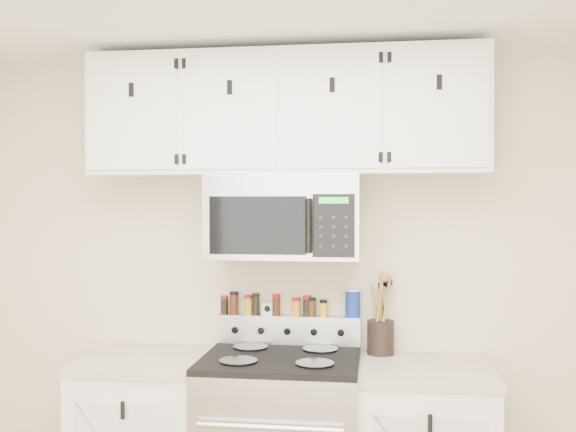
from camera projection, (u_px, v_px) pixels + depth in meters
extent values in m
cube|color=beige|center=(289.00, 286.00, 3.44)|extent=(3.50, 0.01, 2.50)
cube|color=black|center=(281.00, 359.00, 3.13)|extent=(0.76, 0.65, 0.03)
cube|color=#B7B7BA|center=(289.00, 329.00, 3.41)|extent=(0.76, 0.08, 0.15)
cylinder|color=black|center=(238.00, 361.00, 3.00)|extent=(0.18, 0.18, 0.01)
cylinder|color=black|center=(315.00, 364.00, 2.96)|extent=(0.18, 0.18, 0.01)
cylinder|color=black|center=(251.00, 347.00, 3.30)|extent=(0.18, 0.18, 0.01)
cylinder|color=black|center=(320.00, 349.00, 3.25)|extent=(0.18, 0.18, 0.01)
cube|color=tan|center=(147.00, 360.00, 3.25)|extent=(0.64, 0.62, 0.04)
cube|color=tan|center=(424.00, 370.00, 3.06)|extent=(0.64, 0.62, 0.04)
cube|color=#9E9EA3|center=(285.00, 216.00, 3.25)|extent=(0.76, 0.38, 0.42)
cube|color=#B7B7BA|center=(279.00, 181.00, 3.05)|extent=(0.73, 0.01, 0.08)
cube|color=black|center=(257.00, 225.00, 3.07)|extent=(0.47, 0.01, 0.28)
cube|color=black|center=(334.00, 226.00, 3.02)|extent=(0.20, 0.01, 0.30)
cylinder|color=black|center=(309.00, 226.00, 3.00)|extent=(0.03, 0.03, 0.26)
cube|color=white|center=(285.00, 114.00, 3.27)|extent=(2.00, 0.33, 0.62)
cube|color=white|center=(132.00, 112.00, 3.20)|extent=(0.46, 0.01, 0.57)
cube|color=black|center=(131.00, 90.00, 3.19)|extent=(0.02, 0.01, 0.07)
cube|color=white|center=(230.00, 110.00, 3.13)|extent=(0.46, 0.01, 0.57)
cube|color=black|center=(230.00, 87.00, 3.12)|extent=(0.03, 0.01, 0.07)
cube|color=white|center=(332.00, 108.00, 3.06)|extent=(0.46, 0.01, 0.57)
cube|color=black|center=(332.00, 85.00, 3.05)|extent=(0.03, 0.01, 0.07)
cube|color=white|center=(439.00, 106.00, 3.00)|extent=(0.46, 0.01, 0.57)
cube|color=black|center=(439.00, 82.00, 2.99)|extent=(0.02, 0.01, 0.07)
cylinder|color=black|center=(381.00, 337.00, 3.30)|extent=(0.14, 0.14, 0.17)
cylinder|color=olive|center=(381.00, 312.00, 3.29)|extent=(0.02, 0.02, 0.32)
cylinder|color=olive|center=(385.00, 310.00, 3.28)|extent=(0.02, 0.02, 0.34)
cylinder|color=olive|center=(376.00, 314.00, 3.31)|extent=(0.02, 0.02, 0.30)
cylinder|color=black|center=(383.00, 312.00, 3.32)|extent=(0.02, 0.02, 0.31)
cylinder|color=olive|center=(378.00, 311.00, 3.27)|extent=(0.02, 0.02, 0.33)
cube|color=white|center=(268.00, 309.00, 3.42)|extent=(0.06, 0.06, 0.07)
cylinder|color=navy|center=(353.00, 304.00, 3.36)|extent=(0.08, 0.08, 0.14)
cylinder|color=white|center=(353.00, 290.00, 3.36)|extent=(0.08, 0.08, 0.01)
cylinder|color=black|center=(224.00, 306.00, 3.45)|extent=(0.04, 0.04, 0.08)
cylinder|color=#AE0D12|center=(224.00, 297.00, 3.45)|extent=(0.04, 0.04, 0.02)
cylinder|color=#452010|center=(234.00, 304.00, 3.45)|extent=(0.05, 0.05, 0.11)
cylinder|color=black|center=(234.00, 293.00, 3.45)|extent=(0.05, 0.05, 0.02)
cylinder|color=orange|center=(248.00, 306.00, 3.44)|extent=(0.04, 0.04, 0.09)
cylinder|color=#B40D19|center=(248.00, 297.00, 3.44)|extent=(0.04, 0.04, 0.02)
cylinder|color=black|center=(256.00, 306.00, 3.43)|extent=(0.04, 0.04, 0.10)
cylinder|color=black|center=(256.00, 295.00, 3.43)|extent=(0.04, 0.04, 0.02)
cylinder|color=#401E0F|center=(276.00, 306.00, 3.42)|extent=(0.04, 0.04, 0.10)
cylinder|color=#A90D14|center=(276.00, 296.00, 3.42)|extent=(0.04, 0.04, 0.02)
cylinder|color=orange|center=(296.00, 308.00, 3.40)|extent=(0.04, 0.04, 0.08)
cylinder|color=#AC0D0D|center=(296.00, 299.00, 3.40)|extent=(0.04, 0.04, 0.02)
cylinder|color=black|center=(307.00, 307.00, 3.39)|extent=(0.04, 0.04, 0.09)
cylinder|color=#A80C1A|center=(307.00, 297.00, 3.39)|extent=(0.04, 0.04, 0.02)
cylinder|color=#422F0F|center=(312.00, 308.00, 3.39)|extent=(0.04, 0.04, 0.08)
cylinder|color=black|center=(312.00, 299.00, 3.39)|extent=(0.04, 0.04, 0.02)
cylinder|color=yellow|center=(323.00, 309.00, 3.38)|extent=(0.04, 0.04, 0.07)
cylinder|color=black|center=(323.00, 301.00, 3.38)|extent=(0.04, 0.04, 0.02)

